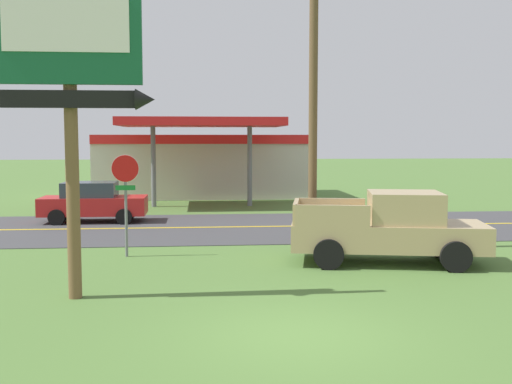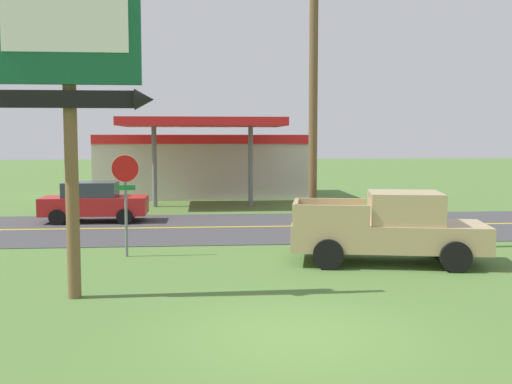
{
  "view_description": "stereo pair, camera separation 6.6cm",
  "coord_description": "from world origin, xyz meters",
  "px_view_note": "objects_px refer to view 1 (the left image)",
  "views": [
    {
      "loc": [
        -1.64,
        -10.28,
        3.41
      ],
      "look_at": [
        0.0,
        8.0,
        1.8
      ],
      "focal_mm": 43.06,
      "sensor_mm": 36.0,
      "label": 1
    },
    {
      "loc": [
        -1.57,
        -10.28,
        3.41
      ],
      "look_at": [
        0.0,
        8.0,
        1.8
      ],
      "focal_mm": 43.06,
      "sensor_mm": 36.0,
      "label": 2
    }
  ],
  "objects_px": {
    "stop_sign": "(125,187)",
    "gas_station": "(202,163)",
    "utility_pole": "(313,82)",
    "pickup_tan_parked_on_lawn": "(390,228)",
    "car_red_near_lane": "(93,202)",
    "motel_sign": "(72,76)"
  },
  "relations": [
    {
      "from": "utility_pole",
      "to": "pickup_tan_parked_on_lawn",
      "type": "relative_size",
      "value": 1.76
    },
    {
      "from": "stop_sign",
      "to": "pickup_tan_parked_on_lawn",
      "type": "distance_m",
      "value": 7.53
    },
    {
      "from": "motel_sign",
      "to": "gas_station",
      "type": "relative_size",
      "value": 0.56
    },
    {
      "from": "stop_sign",
      "to": "gas_station",
      "type": "xyz_separation_m",
      "value": [
        2.2,
        18.66,
        -0.08
      ]
    },
    {
      "from": "stop_sign",
      "to": "motel_sign",
      "type": "bearing_deg",
      "value": -95.77
    },
    {
      "from": "gas_station",
      "to": "pickup_tan_parked_on_lawn",
      "type": "height_order",
      "value": "gas_station"
    },
    {
      "from": "gas_station",
      "to": "pickup_tan_parked_on_lawn",
      "type": "distance_m",
      "value": 20.88
    },
    {
      "from": "gas_station",
      "to": "utility_pole",
      "type": "bearing_deg",
      "value": -79.72
    },
    {
      "from": "stop_sign",
      "to": "utility_pole",
      "type": "xyz_separation_m",
      "value": [
        5.5,
        0.45,
        3.06
      ]
    },
    {
      "from": "gas_station",
      "to": "car_red_near_lane",
      "type": "distance_m",
      "value": 12.03
    },
    {
      "from": "utility_pole",
      "to": "gas_station",
      "type": "bearing_deg",
      "value": 100.28
    },
    {
      "from": "motel_sign",
      "to": "gas_station",
      "type": "height_order",
      "value": "motel_sign"
    },
    {
      "from": "utility_pole",
      "to": "gas_station",
      "type": "xyz_separation_m",
      "value": [
        -3.3,
        18.21,
        -3.15
      ]
    },
    {
      "from": "pickup_tan_parked_on_lawn",
      "to": "stop_sign",
      "type": "bearing_deg",
      "value": 167.86
    },
    {
      "from": "pickup_tan_parked_on_lawn",
      "to": "utility_pole",
      "type": "bearing_deg",
      "value": 131.57
    },
    {
      "from": "pickup_tan_parked_on_lawn",
      "to": "car_red_near_lane",
      "type": "xyz_separation_m",
      "value": [
        -9.52,
        9.1,
        -0.13
      ]
    },
    {
      "from": "utility_pole",
      "to": "pickup_tan_parked_on_lawn",
      "type": "height_order",
      "value": "utility_pole"
    },
    {
      "from": "utility_pole",
      "to": "pickup_tan_parked_on_lawn",
      "type": "distance_m",
      "value": 4.93
    },
    {
      "from": "motel_sign",
      "to": "stop_sign",
      "type": "xyz_separation_m",
      "value": [
        0.47,
        4.69,
        -2.66
      ]
    },
    {
      "from": "gas_station",
      "to": "car_red_near_lane",
      "type": "relative_size",
      "value": 2.86
    },
    {
      "from": "stop_sign",
      "to": "car_red_near_lane",
      "type": "height_order",
      "value": "stop_sign"
    },
    {
      "from": "car_red_near_lane",
      "to": "gas_station",
      "type": "bearing_deg",
      "value": 68.28
    }
  ]
}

